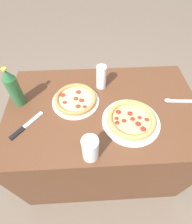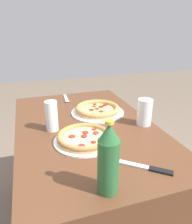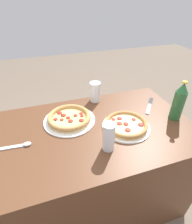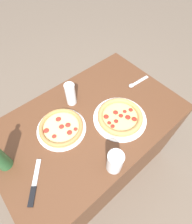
{
  "view_description": "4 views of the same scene",
  "coord_description": "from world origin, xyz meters",
  "px_view_note": "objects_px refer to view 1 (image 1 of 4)",
  "views": [
    {
      "loc": [
        -0.08,
        -0.66,
        1.52
      ],
      "look_at": [
        -0.05,
        -0.07,
        0.76
      ],
      "focal_mm": 28.0,
      "sensor_mm": 36.0,
      "label": 1
    },
    {
      "loc": [
        -1.02,
        0.27,
        1.24
      ],
      "look_at": [
        -0.01,
        -0.06,
        0.8
      ],
      "focal_mm": 35.0,
      "sensor_mm": 36.0,
      "label": 2
    },
    {
      "loc": [
        0.26,
        0.76,
        1.39
      ],
      "look_at": [
        -0.01,
        -0.05,
        0.8
      ],
      "focal_mm": 28.0,
      "sensor_mm": 36.0,
      "label": 3
    },
    {
      "loc": [
        -0.34,
        -0.46,
        1.61
      ],
      "look_at": [
        0.03,
        -0.03,
        0.81
      ],
      "focal_mm": 28.0,
      "sensor_mm": 36.0,
      "label": 4
    }
  ],
  "objects_px": {
    "pizza_margherita": "(131,120)",
    "knife": "(25,126)",
    "pizza_veggie": "(76,99)",
    "glass_mango_juice": "(101,78)",
    "glass_iced_tea": "(90,150)",
    "spoon": "(174,101)",
    "beer_bottle": "(13,88)"
  },
  "relations": [
    {
      "from": "knife",
      "to": "glass_mango_juice",
      "type": "bearing_deg",
      "value": 34.32
    },
    {
      "from": "glass_mango_juice",
      "to": "spoon",
      "type": "xyz_separation_m",
      "value": [
        0.44,
        -0.16,
        -0.06
      ]
    },
    {
      "from": "pizza_margherita",
      "to": "knife",
      "type": "relative_size",
      "value": 1.73
    },
    {
      "from": "knife",
      "to": "spoon",
      "type": "relative_size",
      "value": 1.02
    },
    {
      "from": "glass_mango_juice",
      "to": "beer_bottle",
      "type": "xyz_separation_m",
      "value": [
        -0.49,
        -0.11,
        0.05
      ]
    },
    {
      "from": "glass_iced_tea",
      "to": "knife",
      "type": "relative_size",
      "value": 0.77
    },
    {
      "from": "glass_mango_juice",
      "to": "knife",
      "type": "distance_m",
      "value": 0.52
    },
    {
      "from": "pizza_veggie",
      "to": "glass_mango_juice",
      "type": "xyz_separation_m",
      "value": [
        0.16,
        0.12,
        0.05
      ]
    },
    {
      "from": "pizza_margherita",
      "to": "glass_mango_juice",
      "type": "height_order",
      "value": "glass_mango_juice"
    },
    {
      "from": "pizza_margherita",
      "to": "pizza_veggie",
      "type": "xyz_separation_m",
      "value": [
        -0.3,
        0.17,
        -0.0
      ]
    },
    {
      "from": "glass_iced_tea",
      "to": "beer_bottle",
      "type": "distance_m",
      "value": 0.55
    },
    {
      "from": "glass_iced_tea",
      "to": "beer_bottle",
      "type": "relative_size",
      "value": 0.56
    },
    {
      "from": "beer_bottle",
      "to": "knife",
      "type": "relative_size",
      "value": 1.38
    },
    {
      "from": "knife",
      "to": "spoon",
      "type": "xyz_separation_m",
      "value": [
        0.86,
        0.14,
        0.0
      ]
    },
    {
      "from": "knife",
      "to": "spoon",
      "type": "bearing_deg",
      "value": 8.96
    },
    {
      "from": "glass_iced_tea",
      "to": "spoon",
      "type": "xyz_separation_m",
      "value": [
        0.52,
        0.32,
        -0.06
      ]
    },
    {
      "from": "glass_iced_tea",
      "to": "beer_bottle",
      "type": "xyz_separation_m",
      "value": [
        -0.41,
        0.36,
        0.06
      ]
    },
    {
      "from": "pizza_margherita",
      "to": "pizza_veggie",
      "type": "distance_m",
      "value": 0.35
    },
    {
      "from": "beer_bottle",
      "to": "glass_mango_juice",
      "type": "bearing_deg",
      "value": 12.94
    },
    {
      "from": "knife",
      "to": "pizza_veggie",
      "type": "bearing_deg",
      "value": 32.04
    },
    {
      "from": "pizza_margherita",
      "to": "beer_bottle",
      "type": "relative_size",
      "value": 1.26
    },
    {
      "from": "glass_iced_tea",
      "to": "pizza_margherita",
      "type": "bearing_deg",
      "value": 39.18
    },
    {
      "from": "glass_iced_tea",
      "to": "spoon",
      "type": "height_order",
      "value": "glass_iced_tea"
    },
    {
      "from": "glass_iced_tea",
      "to": "spoon",
      "type": "bearing_deg",
      "value": 31.76
    },
    {
      "from": "pizza_veggie",
      "to": "glass_mango_juice",
      "type": "relative_size",
      "value": 1.83
    },
    {
      "from": "pizza_veggie",
      "to": "beer_bottle",
      "type": "bearing_deg",
      "value": 178.12
    },
    {
      "from": "glass_mango_juice",
      "to": "pizza_veggie",
      "type": "bearing_deg",
      "value": -142.08
    },
    {
      "from": "glass_iced_tea",
      "to": "glass_mango_juice",
      "type": "distance_m",
      "value": 0.48
    },
    {
      "from": "pizza_margherita",
      "to": "beer_bottle",
      "type": "bearing_deg",
      "value": 164.42
    },
    {
      "from": "pizza_margherita",
      "to": "knife",
      "type": "xyz_separation_m",
      "value": [
        -0.57,
        -0.0,
        -0.02
      ]
    },
    {
      "from": "pizza_margherita",
      "to": "glass_iced_tea",
      "type": "bearing_deg",
      "value": -140.82
    },
    {
      "from": "pizza_margherita",
      "to": "glass_iced_tea",
      "type": "relative_size",
      "value": 2.24
    }
  ]
}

